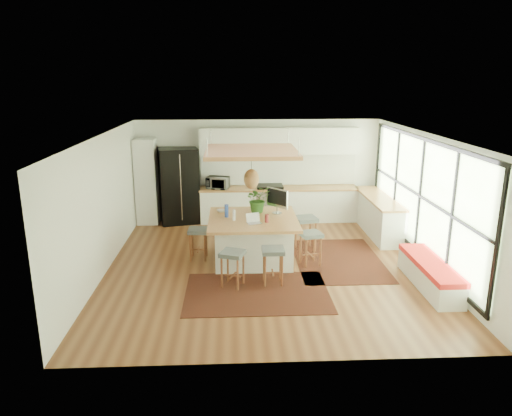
{
  "coord_description": "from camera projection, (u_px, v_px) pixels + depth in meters",
  "views": [
    {
      "loc": [
        -0.68,
        -9.22,
        3.78
      ],
      "look_at": [
        -0.2,
        0.5,
        1.1
      ],
      "focal_mm": 33.42,
      "sensor_mm": 36.0,
      "label": 1
    }
  ],
  "objects": [
    {
      "name": "monitor",
      "position": [
        277.0,
        202.0,
        10.24
      ],
      "size": [
        0.56,
        0.59,
        0.56
      ],
      "primitive_type": null,
      "rotation": [
        0.0,
        0.0,
        -0.84
      ],
      "color": "#A5A5AA",
      "rests_on": "island"
    },
    {
      "name": "wall_back",
      "position": [
        258.0,
        170.0,
        12.92
      ],
      "size": [
        6.5,
        0.0,
        6.5
      ],
      "primitive_type": "plane",
      "rotation": [
        1.57,
        0.0,
        0.0
      ],
      "color": "white",
      "rests_on": "ground"
    },
    {
      "name": "island_bowl",
      "position": [
        221.0,
        211.0,
        10.41
      ],
      "size": [
        0.24,
        0.24,
        0.05
      ],
      "primitive_type": "imported",
      "rotation": [
        0.0,
        0.0,
        0.31
      ],
      "color": "silver",
      "rests_on": "island"
    },
    {
      "name": "fridge",
      "position": [
        179.0,
        188.0,
        12.64
      ],
      "size": [
        1.15,
        0.98,
        2.0
      ],
      "primitive_type": null,
      "rotation": [
        0.0,
        0.0,
        0.23
      ],
      "color": "black",
      "rests_on": "floor"
    },
    {
      "name": "wall_front",
      "position": [
        286.0,
        271.0,
        6.18
      ],
      "size": [
        6.5,
        0.0,
        6.5
      ],
      "primitive_type": "plane",
      "rotation": [
        -1.57,
        0.0,
        0.0
      ],
      "color": "white",
      "rests_on": "ground"
    },
    {
      "name": "ceiling_panel",
      "position": [
        251.0,
        165.0,
        9.74
      ],
      "size": [
        1.86,
        1.86,
        0.8
      ],
      "primitive_type": null,
      "color": "#AB6C3C",
      "rests_on": "ceiling"
    },
    {
      "name": "island_plant",
      "position": [
        258.0,
        202.0,
        10.35
      ],
      "size": [
        0.68,
        0.72,
        0.46
      ],
      "primitive_type": "imported",
      "rotation": [
        0.0,
        0.0,
        0.32
      ],
      "color": "#1E4C19",
      "rests_on": "island"
    },
    {
      "name": "floor",
      "position": [
        267.0,
        265.0,
        9.91
      ],
      "size": [
        7.0,
        7.0,
        0.0
      ],
      "primitive_type": "plane",
      "color": "brown",
      "rests_on": "ground"
    },
    {
      "name": "stool_right_front",
      "position": [
        310.0,
        248.0,
        9.86
      ],
      "size": [
        0.51,
        0.51,
        0.7
      ],
      "primitive_type": null,
      "rotation": [
        0.0,
        0.0,
        1.82
      ],
      "color": "#4B5254",
      "rests_on": "floor"
    },
    {
      "name": "stool_near_left",
      "position": [
        233.0,
        269.0,
        8.82
      ],
      "size": [
        0.53,
        0.53,
        0.69
      ],
      "primitive_type": null,
      "rotation": [
        0.0,
        0.0,
        -0.36
      ],
      "color": "#4B5254",
      "rests_on": "floor"
    },
    {
      "name": "island_bottle_0",
      "position": [
        227.0,
        213.0,
        10.01
      ],
      "size": [
        0.07,
        0.07,
        0.19
      ],
      "primitive_type": "cylinder",
      "color": "blue",
      "rests_on": "island"
    },
    {
      "name": "window_bench",
      "position": [
        430.0,
        274.0,
        8.83
      ],
      "size": [
        0.52,
        2.0,
        0.5
      ],
      "primitive_type": null,
      "color": "white",
      "rests_on": "floor"
    },
    {
      "name": "window_wall",
      "position": [
        425.0,
        198.0,
        9.69
      ],
      "size": [
        0.1,
        6.2,
        2.6
      ],
      "primitive_type": null,
      "color": "black",
      "rests_on": "wall_right"
    },
    {
      "name": "wall_left",
      "position": [
        103.0,
        205.0,
        9.4
      ],
      "size": [
        0.0,
        7.0,
        7.0
      ],
      "primitive_type": "plane",
      "rotation": [
        1.57,
        0.0,
        1.57
      ],
      "color": "white",
      "rests_on": "ground"
    },
    {
      "name": "microwave",
      "position": [
        218.0,
        181.0,
        12.58
      ],
      "size": [
        0.63,
        0.45,
        0.39
      ],
      "primitive_type": "imported",
      "rotation": [
        0.0,
        0.0,
        -0.27
      ],
      "color": "#A5A5AA",
      "rests_on": "back_counter_top"
    },
    {
      "name": "stool_near_right",
      "position": [
        273.0,
        266.0,
        8.95
      ],
      "size": [
        0.42,
        0.42,
        0.7
      ],
      "primitive_type": null,
      "rotation": [
        0.0,
        0.0,
        -0.0
      ],
      "color": "#4B5254",
      "rests_on": "floor"
    },
    {
      "name": "rug_near",
      "position": [
        257.0,
        292.0,
        8.64
      ],
      "size": [
        2.6,
        1.8,
        0.01
      ],
      "primitive_type": "cube",
      "color": "black",
      "rests_on": "floor"
    },
    {
      "name": "upper_cabinets",
      "position": [
        279.0,
        141.0,
        12.56
      ],
      "size": [
        4.2,
        0.34,
        0.7
      ],
      "primitive_type": "cube",
      "color": "white",
      "rests_on": "wall_back"
    },
    {
      "name": "island",
      "position": [
        253.0,
        239.0,
        10.09
      ],
      "size": [
        1.85,
        1.85,
        0.93
      ],
      "primitive_type": null,
      "color": "#AB6C3C",
      "rests_on": "floor"
    },
    {
      "name": "back_counter_top",
      "position": [
        279.0,
        188.0,
        12.76
      ],
      "size": [
        4.24,
        0.64,
        0.05
      ],
      "primitive_type": "cube",
      "color": "#AB6C3C",
      "rests_on": "back_counter_base"
    },
    {
      "name": "rug_right",
      "position": [
        338.0,
        260.0,
        10.19
      ],
      "size": [
        1.8,
        2.6,
        0.01
      ],
      "primitive_type": "cube",
      "color": "black",
      "rests_on": "floor"
    },
    {
      "name": "pantry",
      "position": [
        147.0,
        182.0,
        12.54
      ],
      "size": [
        0.55,
        0.6,
        2.25
      ],
      "primitive_type": "cube",
      "color": "white",
      "rests_on": "floor"
    },
    {
      "name": "right_counter_top",
      "position": [
        380.0,
        198.0,
        11.74
      ],
      "size": [
        0.64,
        2.54,
        0.05
      ],
      "primitive_type": "cube",
      "color": "#AB6C3C",
      "rests_on": "right_counter_base"
    },
    {
      "name": "laptop",
      "position": [
        254.0,
        218.0,
        9.56
      ],
      "size": [
        0.36,
        0.37,
        0.21
      ],
      "primitive_type": null,
      "rotation": [
        0.0,
        0.0,
        0.3
      ],
      "color": "#A5A5AA",
      "rests_on": "island"
    },
    {
      "name": "island_bottle_1",
      "position": [
        234.0,
        216.0,
        9.78
      ],
      "size": [
        0.07,
        0.07,
        0.19
      ],
      "primitive_type": "cylinder",
      "color": "white",
      "rests_on": "island"
    },
    {
      "name": "stool_right_back",
      "position": [
        306.0,
        235.0,
        10.72
      ],
      "size": [
        0.53,
        0.53,
        0.77
      ],
      "primitive_type": null,
      "rotation": [
        0.0,
        0.0,
        1.77
      ],
      "color": "#4B5254",
      "rests_on": "floor"
    },
    {
      "name": "backsplash",
      "position": [
        278.0,
        170.0,
        12.93
      ],
      "size": [
        4.2,
        0.02,
        0.8
      ],
      "primitive_type": "cube",
      "color": "white",
      "rests_on": "wall_back"
    },
    {
      "name": "ceiling",
      "position": [
        268.0,
        135.0,
        9.19
      ],
      "size": [
        7.0,
        7.0,
        0.0
      ],
      "primitive_type": "plane",
      "rotation": [
        3.14,
        0.0,
        0.0
      ],
      "color": "white",
      "rests_on": "ground"
    },
    {
      "name": "wall_right",
      "position": [
        426.0,
        200.0,
        9.71
      ],
      "size": [
        0.0,
        7.0,
        7.0
      ],
      "primitive_type": "plane",
      "rotation": [
        1.57,
        0.0,
        -1.57
      ],
      "color": "white",
      "rests_on": "ground"
    },
    {
      "name": "stool_left_side",
      "position": [
        198.0,
        243.0,
        10.16
      ],
      "size": [
        0.42,
        0.42,
        0.68
      ],
      "primitive_type": null,
      "rotation": [
        0.0,
        0.0,
        -1.62
      ],
      "color": "#4B5254",
      "rests_on": "floor"
    },
    {
      "name": "range",
      "position": [
        270.0,
        203.0,
        12.86
      ],
      "size": [
        0.76,
        0.62,
        1.0
      ],
      "primitive_type": null,
      "color": "#A5A5AA",
      "rests_on": "floor"
    },
    {
      "name": "back_counter_base",
      "position": [
        279.0,
        205.0,
        12.88
      ],
      "size": [
        4.2,
        0.6,
        0.88
      ],
      "primitive_type": "cube",
      "color": "white",
      "rests_on": "floor"
    },
    {
      "name": "right_counter_base",
      "position": [
        378.0,
        216.0,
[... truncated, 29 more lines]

